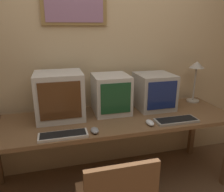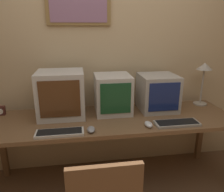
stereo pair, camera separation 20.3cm
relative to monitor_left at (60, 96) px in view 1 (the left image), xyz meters
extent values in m
cube|color=#D1B284|center=(0.47, 0.30, 0.33)|extent=(8.00, 0.05, 2.60)
cube|color=olive|center=(0.20, 0.26, 0.82)|extent=(0.63, 0.02, 0.38)
cube|color=gray|center=(0.20, 0.25, 0.82)|extent=(0.56, 0.01, 0.33)
cube|color=brown|center=(0.47, -0.14, -0.24)|extent=(2.38, 0.71, 0.04)
cube|color=brown|center=(1.61, 0.17, -0.61)|extent=(0.06, 0.06, 0.72)
cube|color=beige|center=(0.00, 0.00, 0.00)|extent=(0.43, 0.37, 0.44)
cube|color=#563319|center=(0.00, -0.19, 0.01)|extent=(0.36, 0.01, 0.33)
cube|color=beige|center=(0.50, 0.03, -0.03)|extent=(0.35, 0.36, 0.38)
cube|color=#194C28|center=(0.50, -0.16, -0.02)|extent=(0.29, 0.01, 0.29)
cube|color=#B7B2A8|center=(0.97, 0.03, -0.04)|extent=(0.37, 0.37, 0.37)
cube|color=navy|center=(0.97, -0.16, -0.03)|extent=(0.30, 0.01, 0.28)
cube|color=beige|center=(0.00, -0.40, -0.21)|extent=(0.39, 0.14, 0.02)
cube|color=black|center=(0.00, -0.40, -0.20)|extent=(0.36, 0.11, 0.00)
cube|color=#A8A399|center=(1.02, -0.37, -0.21)|extent=(0.40, 0.15, 0.02)
cube|color=black|center=(1.02, -0.37, -0.20)|extent=(0.37, 0.12, 0.00)
ellipsoid|color=gray|center=(0.26, -0.39, -0.20)|extent=(0.07, 0.11, 0.04)
ellipsoid|color=silver|center=(0.76, -0.37, -0.20)|extent=(0.06, 0.12, 0.04)
cylinder|color=#B2A899|center=(1.51, 0.10, -0.21)|extent=(0.14, 0.14, 0.02)
cylinder|color=#B2A899|center=(1.51, 0.10, -0.01)|extent=(0.02, 0.02, 0.39)
cone|color=#B2A899|center=(1.51, 0.10, 0.21)|extent=(0.17, 0.17, 0.07)
camera|label=1|loc=(-0.02, -2.01, 0.61)|focal=35.00mm
camera|label=2|loc=(0.18, -2.05, 0.61)|focal=35.00mm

